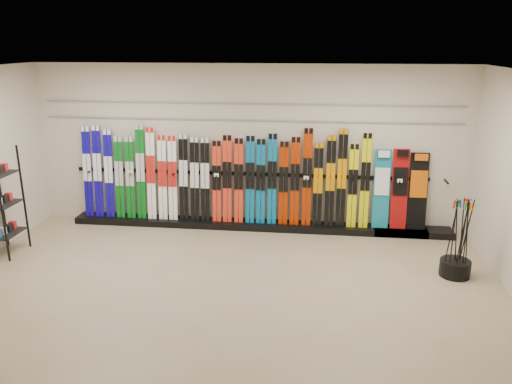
# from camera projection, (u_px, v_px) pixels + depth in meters

# --- Properties ---
(floor) EXTENTS (8.00, 8.00, 0.00)m
(floor) POSITION_uv_depth(u_px,v_px,m) (224.00, 283.00, 7.24)
(floor) COLOR tan
(floor) RESTS_ON ground
(back_wall) EXTENTS (8.00, 0.00, 8.00)m
(back_wall) POSITION_uv_depth(u_px,v_px,m) (247.00, 147.00, 9.18)
(back_wall) COLOR beige
(back_wall) RESTS_ON floor
(ceiling) EXTENTS (8.00, 8.00, 0.00)m
(ceiling) POSITION_uv_depth(u_px,v_px,m) (220.00, 71.00, 6.37)
(ceiling) COLOR silver
(ceiling) RESTS_ON back_wall
(ski_rack_base) EXTENTS (8.00, 0.40, 0.12)m
(ski_rack_base) POSITION_uv_depth(u_px,v_px,m) (258.00, 225.00, 9.36)
(ski_rack_base) COLOR black
(ski_rack_base) RESTS_ON floor
(skis) EXTENTS (5.37, 0.18, 1.79)m
(skis) POSITION_uv_depth(u_px,v_px,m) (221.00, 179.00, 9.21)
(skis) COLOR #110897
(skis) RESTS_ON ski_rack_base
(snowboards) EXTENTS (0.95, 0.22, 1.43)m
(snowboards) POSITION_uv_depth(u_px,v_px,m) (400.00, 190.00, 8.91)
(snowboards) COLOR #14728C
(snowboards) RESTS_ON ski_rack_base
(accessory_rack) EXTENTS (0.40, 0.60, 1.77)m
(accessory_rack) POSITION_uv_depth(u_px,v_px,m) (1.00, 202.00, 8.02)
(accessory_rack) COLOR black
(accessory_rack) RESTS_ON floor
(pole_bin) EXTENTS (0.45, 0.45, 0.25)m
(pole_bin) POSITION_uv_depth(u_px,v_px,m) (455.00, 268.00, 7.44)
(pole_bin) COLOR black
(pole_bin) RESTS_ON floor
(ski_poles) EXTENTS (0.38, 0.28, 1.18)m
(ski_poles) POSITION_uv_depth(u_px,v_px,m) (460.00, 239.00, 7.27)
(ski_poles) COLOR black
(ski_poles) RESTS_ON pole_bin
(slatwall_rail_0) EXTENTS (7.60, 0.02, 0.03)m
(slatwall_rail_0) POSITION_uv_depth(u_px,v_px,m) (247.00, 120.00, 9.01)
(slatwall_rail_0) COLOR gray
(slatwall_rail_0) RESTS_ON back_wall
(slatwall_rail_1) EXTENTS (7.60, 0.02, 0.03)m
(slatwall_rail_1) POSITION_uv_depth(u_px,v_px,m) (247.00, 104.00, 8.93)
(slatwall_rail_1) COLOR gray
(slatwall_rail_1) RESTS_ON back_wall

